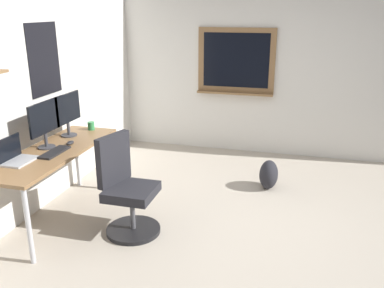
{
  "coord_description": "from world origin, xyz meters",
  "views": [
    {
      "loc": [
        -3.46,
        -0.22,
        2.06
      ],
      "look_at": [
        0.03,
        0.73,
        0.85
      ],
      "focal_mm": 38.25,
      "sensor_mm": 36.0,
      "label": 1
    }
  ],
  "objects_px": {
    "backpack": "(269,175)",
    "office_chair": "(126,192)",
    "monitor_secondary": "(67,112)",
    "computer_mouse": "(70,143)",
    "monitor_primary": "(44,122)",
    "laptop": "(15,156)",
    "desk": "(54,157)",
    "keyboard": "(55,152)",
    "coffee_mug": "(91,126)"
  },
  "relations": [
    {
      "from": "backpack",
      "to": "office_chair",
      "type": "bearing_deg",
      "value": 137.84
    },
    {
      "from": "monitor_secondary",
      "to": "computer_mouse",
      "type": "relative_size",
      "value": 4.46
    },
    {
      "from": "monitor_primary",
      "to": "backpack",
      "type": "xyz_separation_m",
      "value": [
        1.25,
        -2.1,
        -0.83
      ]
    },
    {
      "from": "monitor_secondary",
      "to": "backpack",
      "type": "bearing_deg",
      "value": -68.31
    },
    {
      "from": "monitor_secondary",
      "to": "computer_mouse",
      "type": "height_order",
      "value": "monitor_secondary"
    },
    {
      "from": "laptop",
      "to": "desk",
      "type": "bearing_deg",
      "value": -20.41
    },
    {
      "from": "laptop",
      "to": "monitor_primary",
      "type": "distance_m",
      "value": 0.47
    },
    {
      "from": "laptop",
      "to": "keyboard",
      "type": "height_order",
      "value": "laptop"
    },
    {
      "from": "desk",
      "to": "office_chair",
      "type": "relative_size",
      "value": 1.75
    },
    {
      "from": "office_chair",
      "to": "laptop",
      "type": "bearing_deg",
      "value": 108.78
    },
    {
      "from": "keyboard",
      "to": "backpack",
      "type": "height_order",
      "value": "keyboard"
    },
    {
      "from": "desk",
      "to": "backpack",
      "type": "distance_m",
      "value": 2.44
    },
    {
      "from": "office_chair",
      "to": "monitor_primary",
      "type": "xyz_separation_m",
      "value": [
        0.1,
        0.88,
        0.6
      ]
    },
    {
      "from": "monitor_secondary",
      "to": "laptop",
      "type": "bearing_deg",
      "value": 176.67
    },
    {
      "from": "monitor_secondary",
      "to": "office_chair",
      "type": "bearing_deg",
      "value": -120.47
    },
    {
      "from": "office_chair",
      "to": "keyboard",
      "type": "relative_size",
      "value": 2.57
    },
    {
      "from": "office_chair",
      "to": "coffee_mug",
      "type": "distance_m",
      "value": 1.16
    },
    {
      "from": "office_chair",
      "to": "keyboard",
      "type": "distance_m",
      "value": 0.79
    },
    {
      "from": "laptop",
      "to": "backpack",
      "type": "distance_m",
      "value": 2.78
    },
    {
      "from": "laptop",
      "to": "coffee_mug",
      "type": "xyz_separation_m",
      "value": [
        1.1,
        -0.16,
        -0.01
      ]
    },
    {
      "from": "desk",
      "to": "computer_mouse",
      "type": "relative_size",
      "value": 15.94
    },
    {
      "from": "monitor_primary",
      "to": "keyboard",
      "type": "bearing_deg",
      "value": -127.59
    },
    {
      "from": "desk",
      "to": "keyboard",
      "type": "height_order",
      "value": "keyboard"
    },
    {
      "from": "office_chair",
      "to": "monitor_primary",
      "type": "relative_size",
      "value": 2.05
    },
    {
      "from": "keyboard",
      "to": "computer_mouse",
      "type": "bearing_deg",
      "value": 0.0
    },
    {
      "from": "coffee_mug",
      "to": "keyboard",
      "type": "bearing_deg",
      "value": -176.48
    },
    {
      "from": "keyboard",
      "to": "coffee_mug",
      "type": "xyz_separation_m",
      "value": [
        0.81,
        0.05,
        0.04
      ]
    },
    {
      "from": "laptop",
      "to": "keyboard",
      "type": "distance_m",
      "value": 0.36
    },
    {
      "from": "office_chair",
      "to": "laptop",
      "type": "height_order",
      "value": "laptop"
    },
    {
      "from": "coffee_mug",
      "to": "backpack",
      "type": "distance_m",
      "value": 2.15
    },
    {
      "from": "laptop",
      "to": "backpack",
      "type": "height_order",
      "value": "laptop"
    },
    {
      "from": "monitor_primary",
      "to": "monitor_secondary",
      "type": "bearing_deg",
      "value": 0.0
    },
    {
      "from": "monitor_secondary",
      "to": "coffee_mug",
      "type": "distance_m",
      "value": 0.37
    },
    {
      "from": "office_chair",
      "to": "coffee_mug",
      "type": "xyz_separation_m",
      "value": [
        0.79,
        0.76,
        0.37
      ]
    },
    {
      "from": "computer_mouse",
      "to": "laptop",
      "type": "bearing_deg",
      "value": 159.8
    },
    {
      "from": "monitor_primary",
      "to": "coffee_mug",
      "type": "distance_m",
      "value": 0.73
    },
    {
      "from": "desk",
      "to": "office_chair",
      "type": "distance_m",
      "value": 0.83
    },
    {
      "from": "desk",
      "to": "monitor_primary",
      "type": "height_order",
      "value": "monitor_primary"
    },
    {
      "from": "desk",
      "to": "coffee_mug",
      "type": "height_order",
      "value": "coffee_mug"
    },
    {
      "from": "office_chair",
      "to": "coffee_mug",
      "type": "relative_size",
      "value": 10.33
    },
    {
      "from": "desk",
      "to": "coffee_mug",
      "type": "bearing_deg",
      "value": -1.64
    },
    {
      "from": "monitor_secondary",
      "to": "coffee_mug",
      "type": "xyz_separation_m",
      "value": [
        0.27,
        -0.11,
        -0.22
      ]
    },
    {
      "from": "keyboard",
      "to": "coffee_mug",
      "type": "relative_size",
      "value": 4.02
    },
    {
      "from": "desk",
      "to": "office_chair",
      "type": "height_order",
      "value": "office_chair"
    },
    {
      "from": "office_chair",
      "to": "backpack",
      "type": "distance_m",
      "value": 1.84
    },
    {
      "from": "monitor_primary",
      "to": "monitor_secondary",
      "type": "height_order",
      "value": "same"
    },
    {
      "from": "monitor_secondary",
      "to": "computer_mouse",
      "type": "xyz_separation_m",
      "value": [
        -0.26,
        -0.16,
        -0.25
      ]
    },
    {
      "from": "laptop",
      "to": "backpack",
      "type": "relative_size",
      "value": 0.89
    },
    {
      "from": "laptop",
      "to": "monitor_secondary",
      "type": "distance_m",
      "value": 0.86
    },
    {
      "from": "laptop",
      "to": "computer_mouse",
      "type": "xyz_separation_m",
      "value": [
        0.57,
        -0.21,
        -0.04
      ]
    }
  ]
}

